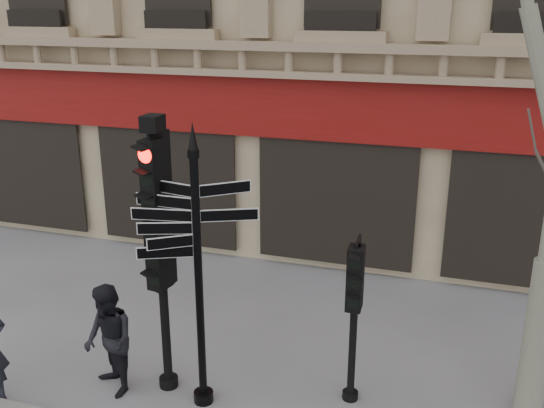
{
  "coord_description": "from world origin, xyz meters",
  "views": [
    {
      "loc": [
        2.42,
        -7.3,
        5.68
      ],
      "look_at": [
        -0.08,
        0.6,
        2.92
      ],
      "focal_mm": 40.0,
      "sensor_mm": 36.0,
      "label": 1
    }
  ],
  "objects": [
    {
      "name": "ground",
      "position": [
        0.0,
        0.0,
        0.0
      ],
      "size": [
        80.0,
        80.0,
        0.0
      ],
      "primitive_type": "plane",
      "color": "slate",
      "rests_on": "ground"
    },
    {
      "name": "fingerpost",
      "position": [
        -0.87,
        -0.29,
        2.85
      ],
      "size": [
        2.16,
        2.16,
        4.24
      ],
      "rotation": [
        0.0,
        0.0,
        0.25
      ],
      "color": "black",
      "rests_on": "ground"
    },
    {
      "name": "traffic_signal_main",
      "position": [
        -1.55,
        -0.1,
        2.68
      ],
      "size": [
        0.51,
        0.4,
        4.25
      ],
      "rotation": [
        0.0,
        0.0,
        -0.15
      ],
      "color": "black",
      "rests_on": "ground"
    },
    {
      "name": "traffic_signal_secondary",
      "position": [
        1.21,
        0.44,
        1.74
      ],
      "size": [
        0.43,
        0.31,
        2.49
      ],
      "rotation": [
        0.0,
        0.0,
        0.03
      ],
      "color": "black",
      "rests_on": "ground"
    },
    {
      "name": "pedestrian_b",
      "position": [
        -2.3,
        -0.47,
        0.88
      ],
      "size": [
        1.08,
        1.05,
        1.76
      ],
      "primitive_type": "imported",
      "rotation": [
        0.0,
        0.0,
        -0.65
      ],
      "color": "black",
      "rests_on": "ground"
    }
  ]
}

